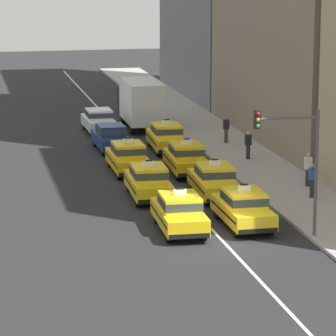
{
  "coord_description": "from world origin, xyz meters",
  "views": [
    {
      "loc": [
        -10.74,
        -39.25,
        12.06
      ],
      "look_at": [
        -0.5,
        8.54,
        1.3
      ],
      "focal_mm": 108.05,
      "sensor_mm": 36.0,
      "label": 1
    }
  ],
  "objects_px": {
    "sedan_left_fourth": "(111,137)",
    "pedestrian_near_crosswalk": "(226,129)",
    "taxi_right_nearest": "(243,207)",
    "taxi_left_second": "(149,181)",
    "pedestrian_mid_block": "(248,145)",
    "sedan_left_fifth": "(99,120)",
    "taxi_right_third": "(186,158)",
    "taxi_left_third": "(128,157)",
    "taxi_right_second": "(214,180)",
    "pedestrian_trailing": "(312,180)",
    "taxi_right_fourth": "(166,137)",
    "box_truck_right_fifth": "(140,102)",
    "pedestrian_by_storefront": "(308,169)",
    "taxi_left_nearest": "(179,212)",
    "traffic_light_pole": "(295,151)"
  },
  "relations": [
    {
      "from": "taxi_right_third",
      "to": "pedestrian_by_storefront",
      "type": "relative_size",
      "value": 2.73
    },
    {
      "from": "taxi_right_third",
      "to": "pedestrian_mid_block",
      "type": "relative_size",
      "value": 2.88
    },
    {
      "from": "taxi_right_second",
      "to": "box_truck_right_fifth",
      "type": "height_order",
      "value": "box_truck_right_fifth"
    },
    {
      "from": "pedestrian_mid_block",
      "to": "sedan_left_fourth",
      "type": "bearing_deg",
      "value": 146.38
    },
    {
      "from": "pedestrian_by_storefront",
      "to": "traffic_light_pole",
      "type": "bearing_deg",
      "value": -113.64
    },
    {
      "from": "pedestrian_by_storefront",
      "to": "pedestrian_trailing",
      "type": "height_order",
      "value": "pedestrian_by_storefront"
    },
    {
      "from": "taxi_left_nearest",
      "to": "traffic_light_pole",
      "type": "distance_m",
      "value": 5.72
    },
    {
      "from": "taxi_right_second",
      "to": "pedestrian_trailing",
      "type": "bearing_deg",
      "value": -18.32
    },
    {
      "from": "sedan_left_fifth",
      "to": "taxi_right_fourth",
      "type": "bearing_deg",
      "value": -65.78
    },
    {
      "from": "taxi_left_second",
      "to": "taxi_left_third",
      "type": "relative_size",
      "value": 1.01
    },
    {
      "from": "pedestrian_trailing",
      "to": "pedestrian_mid_block",
      "type": "bearing_deg",
      "value": 92.85
    },
    {
      "from": "taxi_right_fourth",
      "to": "pedestrian_mid_block",
      "type": "height_order",
      "value": "taxi_right_fourth"
    },
    {
      "from": "taxi_left_nearest",
      "to": "pedestrian_mid_block",
      "type": "relative_size",
      "value": 2.88
    },
    {
      "from": "pedestrian_by_storefront",
      "to": "taxi_right_fourth",
      "type": "bearing_deg",
      "value": 114.46
    },
    {
      "from": "pedestrian_near_crosswalk",
      "to": "taxi_right_fourth",
      "type": "bearing_deg",
      "value": -165.35
    },
    {
      "from": "taxi_right_second",
      "to": "taxi_right_third",
      "type": "bearing_deg",
      "value": 91.31
    },
    {
      "from": "taxi_right_nearest",
      "to": "taxi_right_second",
      "type": "bearing_deg",
      "value": 89.1
    },
    {
      "from": "pedestrian_trailing",
      "to": "traffic_light_pole",
      "type": "xyz_separation_m",
      "value": [
        -3.16,
        -6.31,
        2.83
      ]
    },
    {
      "from": "taxi_left_nearest",
      "to": "sedan_left_fourth",
      "type": "xyz_separation_m",
      "value": [
        -0.14,
        18.12,
        -0.03
      ]
    },
    {
      "from": "taxi_right_nearest",
      "to": "taxi_right_fourth",
      "type": "height_order",
      "value": "same"
    },
    {
      "from": "pedestrian_near_crosswalk",
      "to": "traffic_light_pole",
      "type": "distance_m",
      "value": 20.99
    },
    {
      "from": "sedan_left_fourth",
      "to": "pedestrian_near_crosswalk",
      "type": "bearing_deg",
      "value": 1.61
    },
    {
      "from": "taxi_left_nearest",
      "to": "pedestrian_trailing",
      "type": "bearing_deg",
      "value": 28.2
    },
    {
      "from": "taxi_right_nearest",
      "to": "taxi_right_second",
      "type": "distance_m",
      "value": 5.36
    },
    {
      "from": "sedan_left_fifth",
      "to": "taxi_right_third",
      "type": "bearing_deg",
      "value": -77.77
    },
    {
      "from": "pedestrian_near_crosswalk",
      "to": "pedestrian_trailing",
      "type": "xyz_separation_m",
      "value": [
        0.4,
        -14.3,
        0.01
      ]
    },
    {
      "from": "taxi_left_nearest",
      "to": "sedan_left_fifth",
      "type": "relative_size",
      "value": 1.07
    },
    {
      "from": "taxi_left_third",
      "to": "pedestrian_mid_block",
      "type": "xyz_separation_m",
      "value": [
        7.22,
        1.48,
        0.08
      ]
    },
    {
      "from": "pedestrian_trailing",
      "to": "taxi_right_fourth",
      "type": "bearing_deg",
      "value": 108.36
    },
    {
      "from": "taxi_left_third",
      "to": "pedestrian_by_storefront",
      "type": "relative_size",
      "value": 2.7
    },
    {
      "from": "pedestrian_mid_block",
      "to": "pedestrian_trailing",
      "type": "distance_m",
      "value": 9.34
    },
    {
      "from": "taxi_right_second",
      "to": "pedestrian_trailing",
      "type": "distance_m",
      "value": 4.76
    },
    {
      "from": "taxi_right_second",
      "to": "taxi_right_fourth",
      "type": "relative_size",
      "value": 1.0
    },
    {
      "from": "pedestrian_mid_block",
      "to": "pedestrian_by_storefront",
      "type": "distance_m",
      "value": 7.13
    },
    {
      "from": "taxi_right_nearest",
      "to": "taxi_left_second",
      "type": "bearing_deg",
      "value": 117.89
    },
    {
      "from": "taxi_right_second",
      "to": "taxi_right_fourth",
      "type": "xyz_separation_m",
      "value": [
        0.12,
        11.76,
        0.0
      ]
    },
    {
      "from": "taxi_left_second",
      "to": "taxi_right_nearest",
      "type": "relative_size",
      "value": 1.01
    },
    {
      "from": "sedan_left_fifth",
      "to": "taxi_right_third",
      "type": "distance_m",
      "value": 13.45
    },
    {
      "from": "taxi_right_fourth",
      "to": "pedestrian_by_storefront",
      "type": "xyz_separation_m",
      "value": [
        5.0,
        -10.98,
        0.13
      ]
    },
    {
      "from": "taxi_right_third",
      "to": "taxi_right_fourth",
      "type": "relative_size",
      "value": 1.0
    },
    {
      "from": "taxi_left_nearest",
      "to": "box_truck_right_fifth",
      "type": "xyz_separation_m",
      "value": [
        3.06,
        25.54,
        0.9
      ]
    },
    {
      "from": "taxi_right_second",
      "to": "taxi_left_nearest",
      "type": "bearing_deg",
      "value": -118.44
    },
    {
      "from": "sedan_left_fifth",
      "to": "taxi_left_second",
      "type": "bearing_deg",
      "value": -90.62
    },
    {
      "from": "taxi_right_second",
      "to": "pedestrian_mid_block",
      "type": "bearing_deg",
      "value": 62.65
    },
    {
      "from": "taxi_right_nearest",
      "to": "box_truck_right_fifth",
      "type": "relative_size",
      "value": 0.65
    },
    {
      "from": "taxi_right_second",
      "to": "pedestrian_near_crosswalk",
      "type": "relative_size",
      "value": 2.8
    },
    {
      "from": "taxi_left_nearest",
      "to": "box_truck_right_fifth",
      "type": "bearing_deg",
      "value": 83.17
    },
    {
      "from": "taxi_left_third",
      "to": "pedestrian_mid_block",
      "type": "bearing_deg",
      "value": 11.56
    },
    {
      "from": "taxi_right_fourth",
      "to": "pedestrian_by_storefront",
      "type": "bearing_deg",
      "value": -65.54
    },
    {
      "from": "taxi_right_third",
      "to": "pedestrian_mid_block",
      "type": "distance_m",
      "value": 4.79
    }
  ]
}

